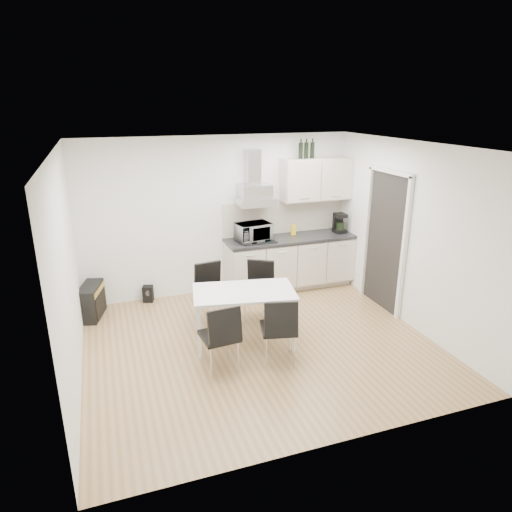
{
  "coord_description": "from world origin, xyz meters",
  "views": [
    {
      "loc": [
        -1.82,
        -5.1,
        3.1
      ],
      "look_at": [
        0.1,
        0.44,
        1.1
      ],
      "focal_mm": 32.0,
      "sensor_mm": 36.0,
      "label": 1
    }
  ],
  "objects": [
    {
      "name": "ceiling",
      "position": [
        0.0,
        0.0,
        2.6
      ],
      "size": [
        4.5,
        4.5,
        0.0
      ],
      "primitive_type": "plane",
      "color": "white",
      "rests_on": "wall_back"
    },
    {
      "name": "guitar_amp",
      "position": [
        -2.1,
        1.61,
        0.25
      ],
      "size": [
        0.41,
        0.65,
        0.51
      ],
      "rotation": [
        0.0,
        0.0,
        -0.26
      ],
      "color": "black",
      "rests_on": "ground"
    },
    {
      "name": "wall_left",
      "position": [
        -2.25,
        0.0,
        1.3
      ],
      "size": [
        0.1,
        4.0,
        2.6
      ],
      "primitive_type": "cube",
      "color": "white",
      "rests_on": "ground"
    },
    {
      "name": "wall_back",
      "position": [
        0.0,
        2.0,
        1.3
      ],
      "size": [
        4.5,
        0.1,
        2.6
      ],
      "primitive_type": "cube",
      "color": "white",
      "rests_on": "ground"
    },
    {
      "name": "chair_near_left",
      "position": [
        -0.65,
        -0.4,
        0.44
      ],
      "size": [
        0.49,
        0.54,
        0.88
      ],
      "primitive_type": null,
      "rotation": [
        0.0,
        0.0,
        0.09
      ],
      "color": "black",
      "rests_on": "ground"
    },
    {
      "name": "wall_front",
      "position": [
        0.0,
        -2.0,
        1.3
      ],
      "size": [
        4.5,
        0.1,
        2.6
      ],
      "primitive_type": "cube",
      "color": "white",
      "rests_on": "ground"
    },
    {
      "name": "chair_far_left",
      "position": [
        -0.42,
        0.84,
        0.44
      ],
      "size": [
        0.5,
        0.55,
        0.88
      ],
      "primitive_type": null,
      "rotation": [
        0.0,
        0.0,
        3.26
      ],
      "color": "black",
      "rests_on": "ground"
    },
    {
      "name": "kitchenette",
      "position": [
        1.18,
        1.73,
        0.83
      ],
      "size": [
        2.22,
        0.64,
        2.52
      ],
      "color": "beige",
      "rests_on": "ground"
    },
    {
      "name": "ground",
      "position": [
        0.0,
        0.0,
        0.0
      ],
      "size": [
        4.5,
        4.5,
        0.0
      ],
      "primitive_type": "plane",
      "color": "tan",
      "rests_on": "ground"
    },
    {
      "name": "wall_right",
      "position": [
        2.25,
        0.0,
        1.3
      ],
      "size": [
        0.1,
        4.0,
        2.6
      ],
      "primitive_type": "cube",
      "color": "white",
      "rests_on": "ground"
    },
    {
      "name": "floor_speaker",
      "position": [
        -1.25,
        1.9,
        0.13
      ],
      "size": [
        0.19,
        0.18,
        0.27
      ],
      "primitive_type": "cube",
      "rotation": [
        0.0,
        0.0,
        -0.3
      ],
      "color": "black",
      "rests_on": "ground"
    },
    {
      "name": "dining_table",
      "position": [
        -0.17,
        0.13,
        0.66
      ],
      "size": [
        1.43,
        0.98,
        0.75
      ],
      "rotation": [
        0.0,
        0.0,
        -0.18
      ],
      "color": "white",
      "rests_on": "ground"
    },
    {
      "name": "chair_near_right",
      "position": [
        0.08,
        -0.45,
        0.44
      ],
      "size": [
        0.54,
        0.59,
        0.88
      ],
      "primitive_type": null,
      "rotation": [
        0.0,
        0.0,
        -0.23
      ],
      "color": "black",
      "rests_on": "ground"
    },
    {
      "name": "doorway",
      "position": [
        2.21,
        0.55,
        1.05
      ],
      "size": [
        0.08,
        1.04,
        2.1
      ],
      "primitive_type": "cube",
      "color": "white",
      "rests_on": "ground"
    },
    {
      "name": "chair_far_right",
      "position": [
        0.23,
        0.7,
        0.44
      ],
      "size": [
        0.63,
        0.65,
        0.88
      ],
      "primitive_type": null,
      "rotation": [
        0.0,
        0.0,
        2.63
      ],
      "color": "black",
      "rests_on": "ground"
    }
  ]
}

